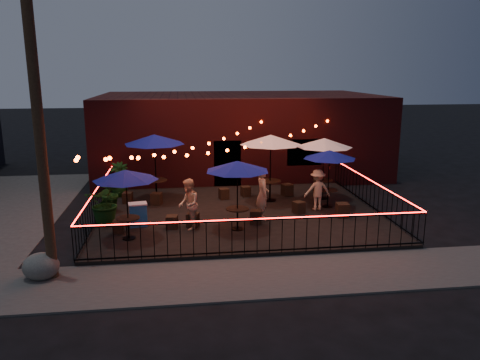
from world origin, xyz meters
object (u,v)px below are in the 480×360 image
object	(u,v)px
cafe_table_1	(154,140)
boulder	(41,266)
cafe_table_4	(330,155)
cafe_table_5	(324,144)
cafe_table_3	(271,141)
cooler	(138,214)
utility_pole	(38,123)
cafe_table_0	(126,176)
cafe_table_2	(237,167)

from	to	relation	value
cafe_table_1	boulder	world-z (taller)	cafe_table_1
cafe_table_4	cafe_table_5	size ratio (longest dim) A/B	0.81
cafe_table_3	cooler	world-z (taller)	cafe_table_3
utility_pole	cafe_table_4	xyz separation A→B (m)	(8.82, 4.85, -1.86)
cafe_table_1	cafe_table_3	bearing A→B (deg)	-9.38
boulder	cafe_table_5	bearing A→B (deg)	33.29
boulder	cooler	bearing A→B (deg)	58.58
cafe_table_3	utility_pole	bearing A→B (deg)	-138.70
cafe_table_5	boulder	size ratio (longest dim) A/B	2.96
cooler	boulder	world-z (taller)	cooler
boulder	cafe_table_3	bearing A→B (deg)	40.29
cafe_table_0	cafe_table_1	distance (m)	4.49
utility_pole	cafe_table_0	world-z (taller)	utility_pole
cooler	cafe_table_5	bearing A→B (deg)	10.56
cafe_table_1	cafe_table_3	world-z (taller)	cafe_table_3
cafe_table_0	cafe_table_2	distance (m)	3.46
utility_pole	cafe_table_1	world-z (taller)	utility_pole
cafe_table_0	boulder	xyz separation A→B (m)	(-1.96, -2.33, -1.78)
cafe_table_3	cafe_table_5	size ratio (longest dim) A/B	0.98
cafe_table_4	boulder	bearing A→B (deg)	-151.81
cafe_table_5	cooler	xyz separation A→B (m)	(-7.11, -2.55, -1.84)
cafe_table_2	boulder	xyz separation A→B (m)	(-5.38, -2.77, -1.87)
cafe_table_5	cafe_table_2	bearing A→B (deg)	-139.46
utility_pole	boulder	world-z (taller)	utility_pole
cafe_table_1	cafe_table_4	size ratio (longest dim) A/B	1.29
utility_pole	boulder	distance (m)	3.66
cafe_table_4	utility_pole	bearing A→B (deg)	-151.19
utility_pole	cafe_table_5	world-z (taller)	utility_pole
cafe_table_5	boulder	xyz separation A→B (m)	(-9.26, -6.08, -2.04)
cafe_table_1	cafe_table_2	world-z (taller)	cafe_table_1
utility_pole	cafe_table_4	world-z (taller)	utility_pole
cafe_table_1	cafe_table_3	xyz separation A→B (m)	(4.48, -0.74, 0.00)
cafe_table_2	boulder	world-z (taller)	cafe_table_2
cafe_table_1	cafe_table_4	world-z (taller)	cafe_table_1
cooler	cafe_table_4	bearing A→B (deg)	1.78
cafe_table_0	cafe_table_3	size ratio (longest dim) A/B	0.82
cafe_table_5	cafe_table_1	bearing A→B (deg)	174.25
cafe_table_0	cafe_table_5	bearing A→B (deg)	27.21
cafe_table_1	cafe_table_5	world-z (taller)	cafe_table_1
utility_pole	cafe_table_1	size ratio (longest dim) A/B	2.83
cafe_table_2	boulder	distance (m)	6.34
cafe_table_5	boulder	distance (m)	11.26
cafe_table_1	cooler	distance (m)	3.82
utility_pole	cafe_table_0	xyz separation A→B (m)	(1.68, 2.30, -1.87)
cafe_table_0	cafe_table_3	bearing A→B (deg)	35.68
cafe_table_4	cafe_table_3	bearing A→B (deg)	150.48
cafe_table_0	cafe_table_4	size ratio (longest dim) A/B	1.00
cafe_table_2	utility_pole	bearing A→B (deg)	-151.78
cafe_table_2	cafe_table_3	size ratio (longest dim) A/B	0.96
utility_pole	cafe_table_5	size ratio (longest dim) A/B	2.98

